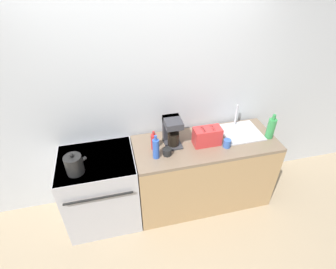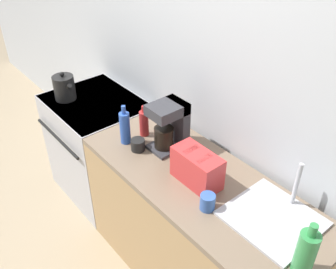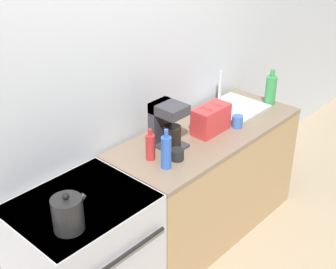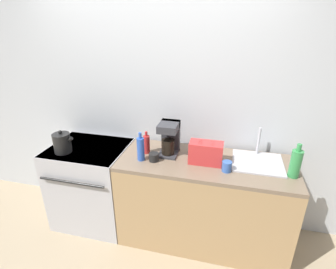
% 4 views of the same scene
% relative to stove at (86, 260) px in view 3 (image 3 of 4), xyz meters
% --- Properties ---
extents(wall_back, '(8.00, 0.05, 2.60)m').
position_rel_stove_xyz_m(wall_back, '(0.63, 0.38, 0.84)').
color(wall_back, silver).
rests_on(wall_back, ground_plane).
extents(stove, '(0.78, 0.68, 0.90)m').
position_rel_stove_xyz_m(stove, '(0.00, 0.00, 0.00)').
color(stove, '#B7B7BC').
rests_on(stove, ground_plane).
extents(counter_block, '(1.61, 0.65, 0.90)m').
position_rel_stove_xyz_m(counter_block, '(1.21, 0.00, -0.01)').
color(counter_block, tan).
rests_on(counter_block, ground_plane).
extents(kettle, '(0.21, 0.17, 0.23)m').
position_rel_stove_xyz_m(kettle, '(-0.18, -0.15, 0.54)').
color(kettle, black).
rests_on(kettle, stove).
extents(toaster, '(0.30, 0.15, 0.20)m').
position_rel_stove_xyz_m(toaster, '(1.20, -0.02, 0.54)').
color(toaster, red).
rests_on(toaster, counter_block).
extents(coffee_maker, '(0.18, 0.23, 0.32)m').
position_rel_stove_xyz_m(coffee_maker, '(0.84, 0.09, 0.61)').
color(coffee_maker, '#333338').
rests_on(coffee_maker, counter_block).
extents(sink_tray, '(0.45, 0.42, 0.28)m').
position_rel_stove_xyz_m(sink_tray, '(1.67, 0.09, 0.46)').
color(sink_tray, '#B7B7BC').
rests_on(sink_tray, counter_block).
extents(bottle_green, '(0.09, 0.09, 0.30)m').
position_rel_stove_xyz_m(bottle_green, '(1.94, -0.07, 0.57)').
color(bottle_green, '#338C47').
rests_on(bottle_green, counter_block).
extents(bottle_red, '(0.06, 0.06, 0.22)m').
position_rel_stove_xyz_m(bottle_red, '(0.62, 0.03, 0.53)').
color(bottle_red, '#B72828').
rests_on(bottle_red, counter_block).
extents(bottle_blue, '(0.07, 0.07, 0.28)m').
position_rel_stove_xyz_m(bottle_blue, '(0.62, -0.11, 0.56)').
color(bottle_blue, '#2D56B7').
rests_on(bottle_blue, counter_block).
extents(cup_black, '(0.09, 0.09, 0.08)m').
position_rel_stove_xyz_m(cup_black, '(0.74, -0.10, 0.48)').
color(cup_black, black).
rests_on(cup_black, counter_block).
extents(cup_blue, '(0.08, 0.08, 0.09)m').
position_rel_stove_xyz_m(cup_blue, '(1.40, -0.12, 0.49)').
color(cup_blue, '#3860B2').
rests_on(cup_blue, counter_block).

